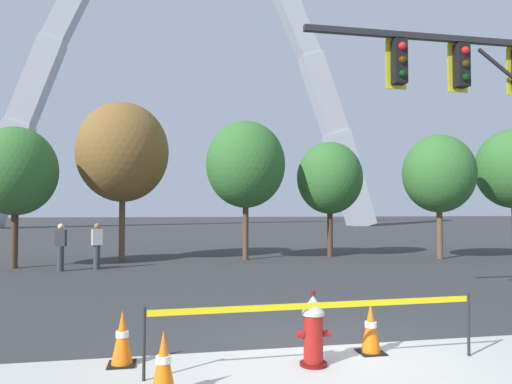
{
  "coord_description": "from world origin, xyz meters",
  "views": [
    {
      "loc": [
        -2.28,
        -6.46,
        2.07
      ],
      "look_at": [
        -0.11,
        5.0,
        2.5
      ],
      "focal_mm": 32.83,
      "sensor_mm": 36.0,
      "label": 1
    }
  ],
  "objects_px": {
    "traffic_cone_curb_edge": "(122,338)",
    "pedestrian_standing_center": "(61,247)",
    "traffic_cone_by_hydrant": "(163,364)",
    "traffic_cone_mid_sidewalk": "(371,328)",
    "traffic_signal_gantry": "(507,105)",
    "fire_hydrant": "(313,330)",
    "monument_arch": "(188,74)",
    "pedestrian_walking_left": "(97,246)"
  },
  "relations": [
    {
      "from": "pedestrian_walking_left",
      "to": "pedestrian_standing_center",
      "type": "height_order",
      "value": "same"
    },
    {
      "from": "fire_hydrant",
      "to": "monument_arch",
      "type": "distance_m",
      "value": 52.46
    },
    {
      "from": "traffic_cone_by_hydrant",
      "to": "traffic_cone_mid_sidewalk",
      "type": "relative_size",
      "value": 1.0
    },
    {
      "from": "traffic_cone_curb_edge",
      "to": "pedestrian_standing_center",
      "type": "height_order",
      "value": "pedestrian_standing_center"
    },
    {
      "from": "traffic_cone_curb_edge",
      "to": "traffic_signal_gantry",
      "type": "distance_m",
      "value": 8.83
    },
    {
      "from": "fire_hydrant",
      "to": "traffic_signal_gantry",
      "type": "distance_m",
      "value": 6.91
    },
    {
      "from": "fire_hydrant",
      "to": "traffic_cone_by_hydrant",
      "type": "xyz_separation_m",
      "value": [
        -1.94,
        -0.68,
        -0.11
      ]
    },
    {
      "from": "pedestrian_walking_left",
      "to": "fire_hydrant",
      "type": "bearing_deg",
      "value": -68.48
    },
    {
      "from": "fire_hydrant",
      "to": "traffic_cone_curb_edge",
      "type": "relative_size",
      "value": 1.36
    },
    {
      "from": "fire_hydrant",
      "to": "traffic_cone_curb_edge",
      "type": "height_order",
      "value": "fire_hydrant"
    },
    {
      "from": "traffic_cone_curb_edge",
      "to": "monument_arch",
      "type": "distance_m",
      "value": 52.12
    },
    {
      "from": "traffic_cone_by_hydrant",
      "to": "monument_arch",
      "type": "relative_size",
      "value": 0.02
    },
    {
      "from": "traffic_cone_curb_edge",
      "to": "pedestrian_standing_center",
      "type": "distance_m",
      "value": 10.54
    },
    {
      "from": "traffic_cone_mid_sidewalk",
      "to": "fire_hydrant",
      "type": "bearing_deg",
      "value": -160.09
    },
    {
      "from": "traffic_cone_by_hydrant",
      "to": "monument_arch",
      "type": "xyz_separation_m",
      "value": [
        2.31,
        50.1,
        17.72
      ]
    },
    {
      "from": "traffic_cone_curb_edge",
      "to": "monument_arch",
      "type": "height_order",
      "value": "monument_arch"
    },
    {
      "from": "traffic_cone_by_hydrant",
      "to": "traffic_cone_mid_sidewalk",
      "type": "xyz_separation_m",
      "value": [
        2.91,
        1.04,
        0.0
      ]
    },
    {
      "from": "fire_hydrant",
      "to": "traffic_cone_curb_edge",
      "type": "bearing_deg",
      "value": 168.97
    },
    {
      "from": "fire_hydrant",
      "to": "pedestrian_standing_center",
      "type": "distance_m",
      "value": 11.91
    },
    {
      "from": "traffic_cone_mid_sidewalk",
      "to": "traffic_signal_gantry",
      "type": "bearing_deg",
      "value": 28.82
    },
    {
      "from": "pedestrian_walking_left",
      "to": "pedestrian_standing_center",
      "type": "bearing_deg",
      "value": -165.81
    },
    {
      "from": "fire_hydrant",
      "to": "traffic_cone_mid_sidewalk",
      "type": "relative_size",
      "value": 1.36
    },
    {
      "from": "monument_arch",
      "to": "pedestrian_walking_left",
      "type": "height_order",
      "value": "monument_arch"
    },
    {
      "from": "fire_hydrant",
      "to": "pedestrian_standing_center",
      "type": "height_order",
      "value": "pedestrian_standing_center"
    },
    {
      "from": "traffic_cone_by_hydrant",
      "to": "traffic_signal_gantry",
      "type": "distance_m",
      "value": 8.74
    },
    {
      "from": "traffic_cone_mid_sidewalk",
      "to": "monument_arch",
      "type": "xyz_separation_m",
      "value": [
        -0.6,
        49.06,
        17.72
      ]
    },
    {
      "from": "traffic_signal_gantry",
      "to": "pedestrian_standing_center",
      "type": "xyz_separation_m",
      "value": [
        -10.54,
        7.96,
        -3.45
      ]
    },
    {
      "from": "traffic_signal_gantry",
      "to": "pedestrian_walking_left",
      "type": "xyz_separation_m",
      "value": [
        -9.42,
        8.24,
        -3.45
      ]
    },
    {
      "from": "pedestrian_walking_left",
      "to": "traffic_cone_curb_edge",
      "type": "bearing_deg",
      "value": -80.15
    },
    {
      "from": "traffic_signal_gantry",
      "to": "pedestrian_walking_left",
      "type": "bearing_deg",
      "value": 138.82
    },
    {
      "from": "traffic_cone_mid_sidewalk",
      "to": "traffic_cone_curb_edge",
      "type": "relative_size",
      "value": 1.0
    },
    {
      "from": "traffic_cone_curb_edge",
      "to": "pedestrian_standing_center",
      "type": "relative_size",
      "value": 0.46
    },
    {
      "from": "traffic_cone_by_hydrant",
      "to": "traffic_cone_curb_edge",
      "type": "bearing_deg",
      "value": 115.1
    },
    {
      "from": "monument_arch",
      "to": "pedestrian_standing_center",
      "type": "relative_size",
      "value": 29.17
    },
    {
      "from": "monument_arch",
      "to": "traffic_signal_gantry",
      "type": "bearing_deg",
      "value": -84.19
    },
    {
      "from": "monument_arch",
      "to": "pedestrian_standing_center",
      "type": "distance_m",
      "value": 42.87
    },
    {
      "from": "traffic_cone_curb_edge",
      "to": "pedestrian_standing_center",
      "type": "xyz_separation_m",
      "value": [
        -2.92,
        10.12,
        0.46
      ]
    },
    {
      "from": "traffic_cone_mid_sidewalk",
      "to": "traffic_cone_curb_edge",
      "type": "distance_m",
      "value": 3.46
    },
    {
      "from": "traffic_cone_by_hydrant",
      "to": "traffic_signal_gantry",
      "type": "relative_size",
      "value": 0.11
    },
    {
      "from": "traffic_cone_by_hydrant",
      "to": "pedestrian_walking_left",
      "type": "distance_m",
      "value": 11.81
    },
    {
      "from": "traffic_cone_mid_sidewalk",
      "to": "pedestrian_walking_left",
      "type": "height_order",
      "value": "pedestrian_walking_left"
    },
    {
      "from": "fire_hydrant",
      "to": "traffic_cone_mid_sidewalk",
      "type": "bearing_deg",
      "value": 19.91
    }
  ]
}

